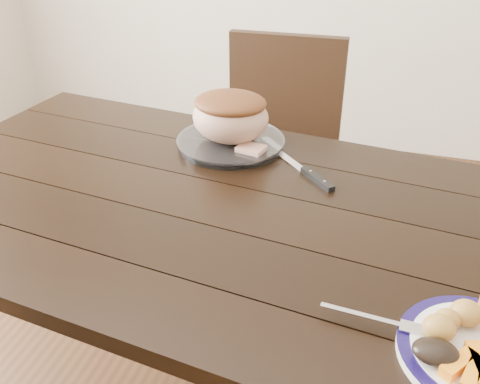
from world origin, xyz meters
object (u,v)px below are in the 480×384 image
(chair_far, at_px, (278,153))
(dinner_plate, at_px, (479,355))
(fork, at_px, (381,321))
(carving_knife, at_px, (308,173))
(serving_platter, at_px, (231,143))
(roast_joint, at_px, (230,118))
(dining_table, at_px, (211,234))

(chair_far, relative_size, dinner_plate, 3.65)
(fork, bearing_deg, chair_far, 116.24)
(dinner_plate, distance_m, carving_knife, 0.63)
(serving_platter, bearing_deg, carving_knife, -23.40)
(fork, xyz_separation_m, roast_joint, (-0.45, 0.60, 0.07))
(serving_platter, xyz_separation_m, fork, (0.45, -0.60, 0.01))
(roast_joint, bearing_deg, carving_knife, -23.40)
(dinner_plate, distance_m, fork, 0.16)
(dinner_plate, bearing_deg, dining_table, 150.24)
(carving_knife, bearing_deg, dinner_plate, -9.52)
(chair_far, height_order, roast_joint, chair_far)
(chair_far, xyz_separation_m, serving_platter, (-0.04, -0.44, 0.23))
(chair_far, relative_size, roast_joint, 4.40)
(chair_far, height_order, serving_platter, chair_far)
(roast_joint, relative_size, carving_knife, 0.88)
(dining_table, bearing_deg, fork, -36.51)
(dinner_plate, xyz_separation_m, carving_knife, (-0.37, 0.52, -0.00))
(dinner_plate, height_order, roast_joint, roast_joint)
(chair_far, bearing_deg, serving_platter, 82.86)
(serving_platter, bearing_deg, dinner_plate, -45.58)
(serving_platter, xyz_separation_m, carving_knife, (0.24, -0.10, -0.00))
(dining_table, relative_size, dinner_plate, 6.66)
(dinner_plate, distance_m, serving_platter, 0.87)
(serving_platter, relative_size, carving_knife, 1.22)
(dinner_plate, bearing_deg, serving_platter, 134.42)
(serving_platter, relative_size, fork, 1.65)
(serving_platter, bearing_deg, fork, -52.95)
(chair_far, relative_size, carving_knife, 3.86)
(dining_table, distance_m, fork, 0.52)
(dining_table, height_order, fork, fork)
(chair_far, height_order, dinner_plate, chair_far)
(chair_far, relative_size, fork, 5.21)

